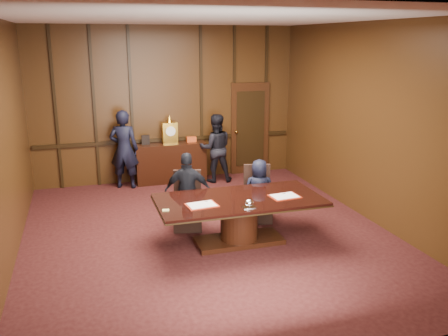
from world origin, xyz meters
The scene contains 13 objects.
room centered at (0.07, 0.14, 1.72)m, with size 7.00×7.04×3.50m.
sideboard centered at (0.00, 3.26, 0.49)m, with size 1.60×0.45×1.54m.
conference_table centered at (0.39, -0.46, 0.51)m, with size 2.62×1.32×0.76m.
folder_left centered at (-0.26, -0.62, 0.77)m, with size 0.49×0.38×0.02m.
folder_right centered at (1.10, -0.61, 0.77)m, with size 0.49×0.37×0.02m.
inkstand centered at (0.39, -0.91, 0.81)m, with size 0.20×0.14×0.12m.
notepad centered at (-0.82, -0.68, 0.77)m, with size 0.10×0.07×0.01m, color #D6C668.
chair_left centered at (-0.25, 0.41, 0.29)m, with size 0.58×0.58×0.99m.
chair_right centered at (1.05, 0.41, 0.29)m, with size 0.58×0.58×0.99m.
signatory_left centered at (-0.26, 0.34, 0.68)m, with size 0.80×0.33×1.36m, color black.
signatory_right centered at (1.04, 0.34, 0.57)m, with size 0.56×0.36×1.15m, color black.
witness_left centered at (-1.05, 3.10, 0.87)m, with size 0.63×0.42×1.73m, color black.
witness_right centered at (0.99, 2.98, 0.78)m, with size 0.76×0.59×1.57m, color black.
Camera 1 is at (-1.93, -7.17, 3.18)m, focal length 38.00 mm.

